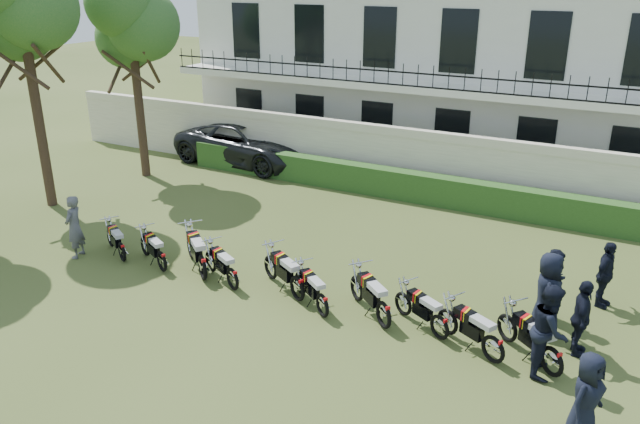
% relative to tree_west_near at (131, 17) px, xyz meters
% --- Properties ---
extents(ground, '(100.00, 100.00, 0.00)m').
position_rel_tree_west_near_xyz_m(ground, '(8.96, -5.00, -5.89)').
color(ground, '#404E1F').
rests_on(ground, ground).
extents(perimeter_wall, '(30.00, 0.35, 2.30)m').
position_rel_tree_west_near_xyz_m(perimeter_wall, '(8.96, 3.00, -4.72)').
color(perimeter_wall, '#EEE5C8').
rests_on(perimeter_wall, ground).
extents(hedge, '(18.00, 0.60, 1.00)m').
position_rel_tree_west_near_xyz_m(hedge, '(9.96, 2.20, -5.39)').
color(hedge, '#214418').
rests_on(hedge, ground).
extents(building, '(20.40, 9.60, 7.40)m').
position_rel_tree_west_near_xyz_m(building, '(8.96, 8.96, -2.18)').
color(building, white).
rests_on(building, ground).
extents(tree_west_near, '(3.40, 3.20, 7.90)m').
position_rel_tree_west_near_xyz_m(tree_west_near, '(0.00, 0.00, 0.00)').
color(tree_west_near, '#473323').
rests_on(tree_west_near, ground).
extents(motorcycle_0, '(1.53, 0.92, 0.93)m').
position_rel_tree_west_near_xyz_m(motorcycle_0, '(4.86, -6.18, -5.46)').
color(motorcycle_0, black).
rests_on(motorcycle_0, ground).
extents(motorcycle_1, '(1.61, 0.89, 0.96)m').
position_rel_tree_west_near_xyz_m(motorcycle_1, '(6.23, -6.14, -5.45)').
color(motorcycle_1, black).
rests_on(motorcycle_1, ground).
extents(motorcycle_2, '(1.69, 1.39, 1.14)m').
position_rel_tree_west_near_xyz_m(motorcycle_2, '(7.48, -6.02, -5.36)').
color(motorcycle_2, black).
rests_on(motorcycle_2, ground).
extents(motorcycle_3, '(1.65, 0.92, 0.98)m').
position_rel_tree_west_near_xyz_m(motorcycle_3, '(8.46, -6.10, -5.44)').
color(motorcycle_3, black).
rests_on(motorcycle_3, ground).
extents(motorcycle_4, '(1.76, 1.07, 1.08)m').
position_rel_tree_west_near_xyz_m(motorcycle_4, '(10.14, -5.81, -5.39)').
color(motorcycle_4, black).
rests_on(motorcycle_4, ground).
extents(motorcycle_5, '(1.50, 1.10, 0.97)m').
position_rel_tree_west_near_xyz_m(motorcycle_5, '(11.02, -6.19, -5.44)').
color(motorcycle_5, black).
rests_on(motorcycle_5, ground).
extents(motorcycle_6, '(1.59, 1.32, 1.08)m').
position_rel_tree_west_near_xyz_m(motorcycle_6, '(12.42, -5.98, -5.39)').
color(motorcycle_6, black).
rests_on(motorcycle_6, ground).
extents(motorcycle_7, '(1.58, 0.93, 0.96)m').
position_rel_tree_west_near_xyz_m(motorcycle_7, '(13.65, -5.82, -5.45)').
color(motorcycle_7, black).
rests_on(motorcycle_7, ground).
extents(motorcycle_8, '(1.69, 0.97, 1.02)m').
position_rel_tree_west_near_xyz_m(motorcycle_8, '(14.86, -6.15, -5.42)').
color(motorcycle_8, black).
rests_on(motorcycle_8, ground).
extents(motorcycle_9, '(1.57, 1.28, 1.06)m').
position_rel_tree_west_near_xyz_m(motorcycle_9, '(15.97, -6.05, -5.40)').
color(motorcycle_9, black).
rests_on(motorcycle_9, ground).
extents(suv, '(6.23, 3.16, 1.69)m').
position_rel_tree_west_near_xyz_m(suv, '(2.54, 3.19, -5.05)').
color(suv, black).
rests_on(suv, ground).
extents(inspector, '(0.60, 0.74, 1.77)m').
position_rel_tree_west_near_xyz_m(inspector, '(3.52, -6.51, -5.01)').
color(inspector, slate).
rests_on(inspector, ground).
extents(officer_0, '(0.77, 0.95, 1.67)m').
position_rel_tree_west_near_xyz_m(officer_0, '(16.70, -7.65, -5.06)').
color(officer_0, black).
rests_on(officer_0, ground).
extents(officer_1, '(0.82, 1.00, 1.89)m').
position_rel_tree_west_near_xyz_m(officer_1, '(15.83, -5.95, -4.94)').
color(officer_1, black).
rests_on(officer_1, ground).
extents(officer_2, '(0.56, 1.03, 1.67)m').
position_rel_tree_west_near_xyz_m(officer_2, '(16.30, -4.99, -5.05)').
color(officer_2, black).
rests_on(officer_2, ground).
extents(officer_3, '(0.71, 0.99, 1.89)m').
position_rel_tree_west_near_xyz_m(officer_3, '(15.55, -4.48, -4.94)').
color(officer_3, black).
rests_on(officer_3, ground).
extents(officer_4, '(0.88, 0.99, 1.70)m').
position_rel_tree_west_near_xyz_m(officer_4, '(15.58, -3.78, -5.04)').
color(officer_4, black).
rests_on(officer_4, ground).
extents(officer_5, '(0.61, 1.02, 1.63)m').
position_rel_tree_west_near_xyz_m(officer_5, '(16.54, -2.60, -5.08)').
color(officer_5, black).
rests_on(officer_5, ground).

